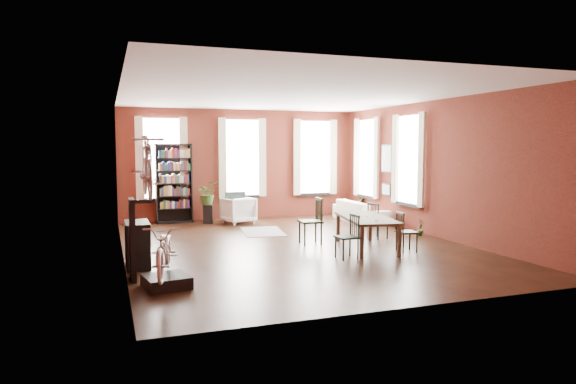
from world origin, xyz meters
name	(u,v)px	position (x,y,z in m)	size (l,w,h in m)	color
room	(296,146)	(0.25, 0.62, 2.14)	(9.00, 9.04, 3.22)	black
dining_table	(366,233)	(1.30, -0.79, 0.33)	(0.88, 1.95, 0.66)	brown
dining_chair_a	(347,237)	(0.50, -1.52, 0.42)	(0.38, 0.38, 0.83)	#183532
dining_chair_b	(310,221)	(0.40, 0.08, 0.50)	(0.46, 0.46, 1.00)	black
dining_chair_c	(407,232)	(1.93, -1.33, 0.40)	(0.37, 0.37, 0.80)	black
dining_chair_d	(378,221)	(2.11, 0.17, 0.41)	(0.38, 0.38, 0.83)	#173033
bookshelf	(174,183)	(-2.00, 4.30, 1.10)	(1.00, 0.32, 2.20)	black
white_armchair	(238,209)	(-0.34, 3.60, 0.40)	(0.77, 0.73, 0.80)	white
cream_sofa	(361,208)	(2.95, 2.60, 0.41)	(2.08, 0.61, 0.81)	beige
striped_rug	(263,232)	(-0.13, 1.96, 0.01)	(0.97, 1.55, 0.01)	black
bike_trainer	(167,282)	(-2.95, -2.44, 0.09)	(0.63, 0.63, 0.18)	black
bike_wall_rack	(132,239)	(-3.40, -1.80, 0.65)	(0.16, 0.60, 1.30)	black
console_table	(137,244)	(-3.28, -0.90, 0.40)	(0.40, 0.80, 0.80)	black
plant_stand	(208,214)	(-1.14, 3.85, 0.26)	(0.26, 0.26, 0.51)	black
plant_by_sofa	(359,212)	(3.36, 3.52, 0.15)	(0.38, 0.69, 0.31)	#355B24
plant_small	(420,232)	(3.26, 0.16, 0.08)	(0.24, 0.46, 0.17)	#2C5F26
bicycle_floor	(165,226)	(-2.96, -2.45, 0.94)	(0.52, 0.79, 1.51)	beige
bicycle_hung	(147,146)	(-3.15, -1.80, 2.13)	(0.47, 1.00, 1.66)	#A5A8AD
plant_on_stand	(208,196)	(-1.15, 3.83, 0.77)	(0.59, 0.66, 0.51)	#2E5421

